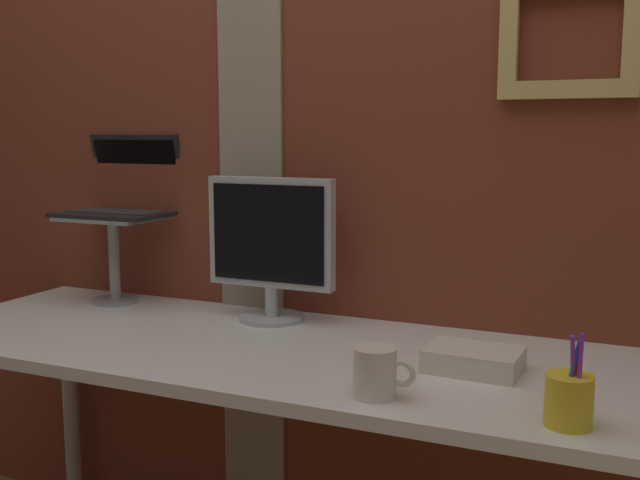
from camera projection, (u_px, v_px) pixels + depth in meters
brick_wall_back at (323, 121)px, 2.12m from camera, size 3.01×0.16×2.57m
desk at (303, 376)px, 1.80m from camera, size 2.09×0.67×0.74m
monitor at (271, 241)px, 2.03m from camera, size 0.37×0.18×0.39m
laptop_stand at (114, 245)px, 2.25m from camera, size 0.28×0.22×0.26m
laptop at (127, 191)px, 2.30m from camera, size 0.33×0.27×0.24m
pen_cup at (569, 399)px, 1.32m from camera, size 0.08×0.08×0.17m
coffee_mug at (376, 372)px, 1.46m from camera, size 0.13×0.09×0.10m
paper_clutter_stack at (474, 360)px, 1.62m from camera, size 0.21×0.15×0.05m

